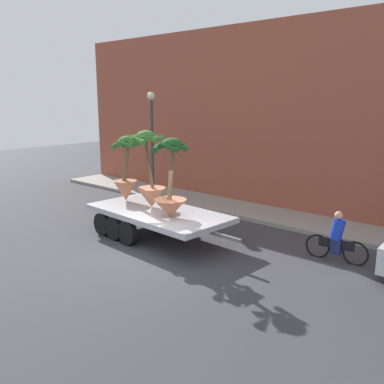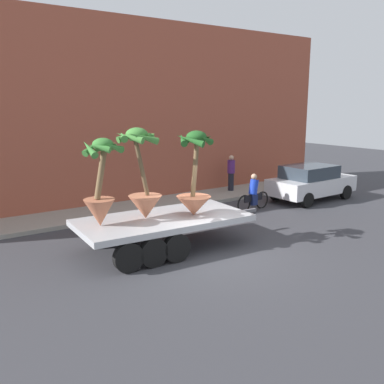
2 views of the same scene
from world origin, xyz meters
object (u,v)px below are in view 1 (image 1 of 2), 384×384
(potted_palm_front, at_px, (170,188))
(cyclist, at_px, (337,239))
(flatbed_trailer, at_px, (153,215))
(street_lamp, at_px, (152,131))
(potted_palm_middle, at_px, (126,174))
(potted_palm_rear, at_px, (149,176))

(potted_palm_front, bearing_deg, cyclist, 26.66)
(flatbed_trailer, height_order, cyclist, cyclist)
(potted_palm_front, distance_m, street_lamp, 6.95)
(flatbed_trailer, bearing_deg, potted_palm_middle, 173.32)
(potted_palm_rear, relative_size, street_lamp, 0.55)
(potted_palm_middle, height_order, cyclist, potted_palm_middle)
(street_lamp, bearing_deg, potted_palm_front, -38.98)
(cyclist, distance_m, street_lamp, 10.36)
(potted_palm_rear, bearing_deg, potted_palm_middle, 178.66)
(potted_palm_middle, relative_size, cyclist, 1.31)
(flatbed_trailer, bearing_deg, cyclist, 18.95)
(flatbed_trailer, bearing_deg, potted_palm_rear, 154.49)
(potted_palm_front, height_order, cyclist, potted_palm_front)
(potted_palm_rear, height_order, potted_palm_middle, potted_palm_rear)
(potted_palm_rear, relative_size, cyclist, 1.44)
(potted_palm_middle, height_order, potted_palm_front, potted_palm_front)
(flatbed_trailer, distance_m, cyclist, 5.99)
(street_lamp, bearing_deg, potted_palm_middle, -55.84)
(flatbed_trailer, height_order, potted_palm_middle, potted_palm_middle)
(potted_palm_front, relative_size, cyclist, 1.38)
(potted_palm_rear, relative_size, potted_palm_front, 1.05)
(potted_palm_front, bearing_deg, flatbed_trailer, 164.07)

